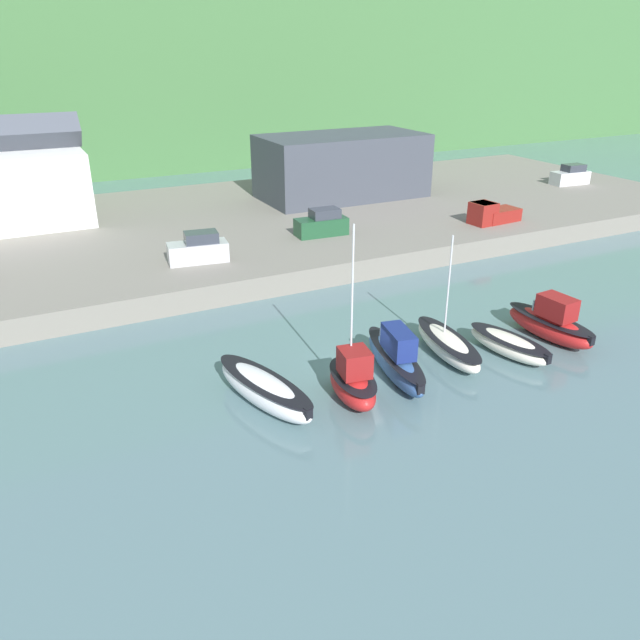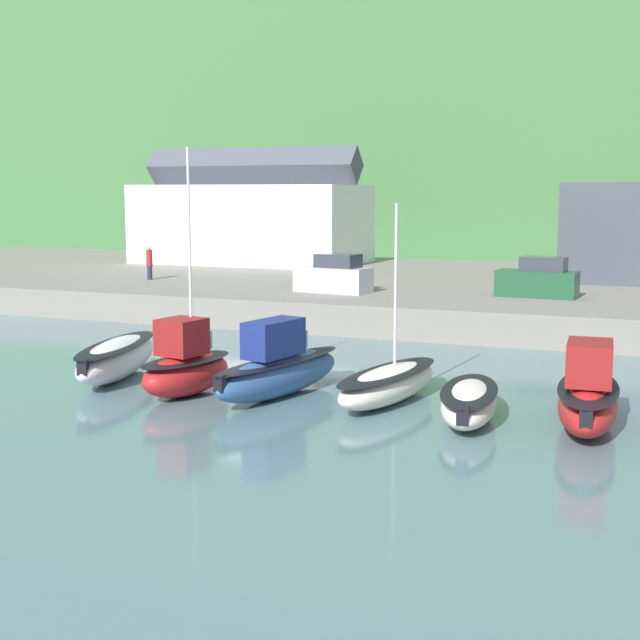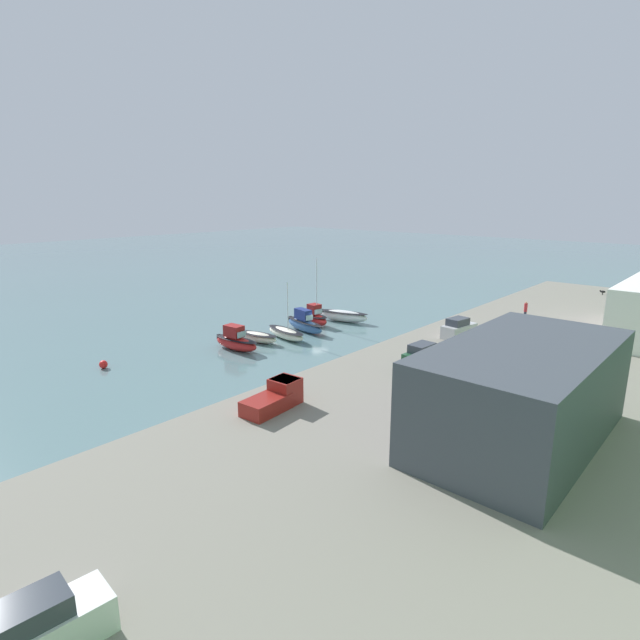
% 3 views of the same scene
% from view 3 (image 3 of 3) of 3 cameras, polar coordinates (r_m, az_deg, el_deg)
% --- Properties ---
extents(ground_plane, '(320.00, 320.00, 0.00)m').
position_cam_3_polar(ground_plane, '(62.33, -0.50, -1.26)').
color(ground_plane, slate).
extents(quay_promenade, '(97.22, 31.06, 1.61)m').
position_cam_3_polar(quay_promenade, '(48.92, 24.38, -5.86)').
color(quay_promenade, gray).
rests_on(quay_promenade, ground_plane).
extents(yacht_club_building, '(16.18, 8.32, 6.13)m').
position_cam_3_polar(yacht_club_building, '(33.13, 22.06, -7.72)').
color(yacht_club_building, '#3D424C').
rests_on(yacht_club_building, quay_promenade).
extents(moored_boat_0, '(3.47, 7.25, 1.54)m').
position_cam_3_polar(moored_boat_0, '(66.88, 2.70, 0.50)').
color(moored_boat_0, white).
rests_on(moored_boat_0, ground_plane).
extents(moored_boat_1, '(2.58, 4.54, 8.74)m').
position_cam_3_polar(moored_boat_1, '(64.83, -0.57, 0.30)').
color(moored_boat_1, red).
rests_on(moored_boat_1, ground_plane).
extents(moored_boat_2, '(2.88, 7.15, 2.78)m').
position_cam_3_polar(moored_boat_2, '(61.90, -1.80, -0.39)').
color(moored_boat_2, '#33568E').
rests_on(moored_boat_2, ground_plane).
extents(moored_boat_3, '(2.81, 6.65, 6.82)m').
position_cam_3_polar(moored_boat_3, '(58.89, -3.93, -1.52)').
color(moored_boat_3, white).
rests_on(moored_boat_3, ground_plane).
extents(moored_boat_4, '(2.56, 5.60, 1.15)m').
position_cam_3_polar(moored_boat_4, '(57.88, -7.15, -1.93)').
color(moored_boat_4, white).
rests_on(moored_boat_4, ground_plane).
extents(moored_boat_5, '(2.30, 6.15, 2.74)m').
position_cam_3_polar(moored_boat_5, '(55.21, -9.59, -2.38)').
color(moored_boat_5, red).
rests_on(moored_boat_5, ground_plane).
extents(parked_car_0, '(4.41, 2.36, 2.16)m').
position_cam_3_polar(parked_car_0, '(55.45, 15.56, -1.00)').
color(parked_car_0, '#B7B7BC').
rests_on(parked_car_0, quay_promenade).
extents(parked_car_1, '(4.30, 2.04, 2.16)m').
position_cam_3_polar(parked_car_1, '(45.24, 11.69, -4.12)').
color(parked_car_1, '#1E4C2D').
rests_on(parked_car_1, quay_promenade).
extents(parked_car_2, '(4.33, 2.13, 2.16)m').
position_cam_3_polar(parked_car_2, '(21.30, -29.17, -28.44)').
color(parked_car_2, silver).
rests_on(parked_car_2, quay_promenade).
extents(pickup_truck_0, '(4.86, 2.31, 1.90)m').
position_cam_3_polar(pickup_truck_0, '(36.14, -5.03, -8.72)').
color(pickup_truck_0, maroon).
rests_on(pickup_truck_0, quay_promenade).
extents(person_on_quay, '(0.40, 0.40, 2.14)m').
position_cam_3_polar(person_on_quay, '(66.81, 22.44, 1.10)').
color(person_on_quay, '#232838').
rests_on(person_on_quay, quay_promenade).
extents(dog_on_quay, '(0.31, 0.87, 0.68)m').
position_cam_3_polar(dog_on_quay, '(88.54, 29.58, 2.83)').
color(dog_on_quay, black).
rests_on(dog_on_quay, quay_promenade).
extents(mooring_buoy_0, '(0.80, 0.80, 0.80)m').
position_cam_3_polar(mooring_buoy_0, '(53.24, -23.52, -4.67)').
color(mooring_buoy_0, red).
rests_on(mooring_buoy_0, ground_plane).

